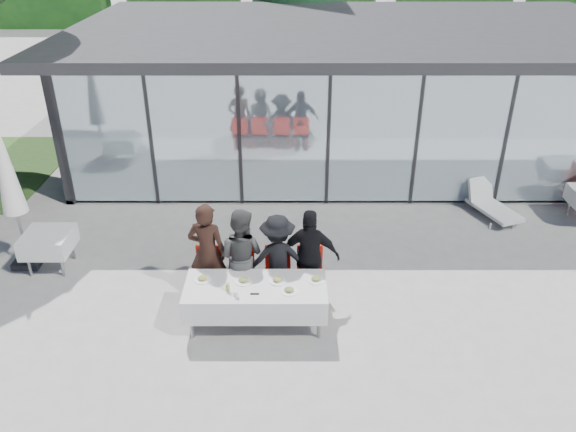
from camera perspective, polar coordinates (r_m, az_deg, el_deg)
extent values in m
plane|color=#9E9A95|center=(9.63, -0.89, -9.69)|extent=(90.00, 90.00, 0.00)
cube|color=gray|center=(16.77, 6.40, 7.51)|extent=(14.00, 8.00, 0.10)
cube|color=black|center=(20.06, 5.50, 15.60)|extent=(14.00, 0.20, 3.20)
cube|color=black|center=(16.96, -17.72, 12.11)|extent=(0.20, 8.00, 3.20)
cube|color=silver|center=(12.55, 8.57, 7.73)|extent=(13.60, 0.06, 3.10)
cube|color=#2D2D30|center=(15.54, 7.22, 18.33)|extent=(14.80, 8.80, 0.24)
cube|color=#262628|center=(13.36, -21.92, 7.26)|extent=(0.08, 0.10, 3.10)
cube|color=#262628|center=(12.77, -13.73, 7.60)|extent=(0.08, 0.10, 3.10)
cube|color=#262628|center=(12.45, -4.93, 7.79)|extent=(0.08, 0.10, 3.10)
cube|color=#262628|center=(12.44, 4.10, 7.80)|extent=(0.08, 0.10, 3.10)
cube|color=#262628|center=(12.73, 12.94, 7.62)|extent=(0.08, 0.10, 3.10)
cube|color=#262628|center=(13.29, 21.20, 7.30)|extent=(0.08, 0.10, 3.10)
cube|color=red|center=(15.14, -2.47, 6.97)|extent=(0.45, 0.45, 0.90)
cube|color=red|center=(15.62, 3.16, 7.63)|extent=(0.45, 0.45, 0.90)
cube|color=red|center=(15.49, 12.59, 6.81)|extent=(0.45, 0.45, 0.90)
cube|color=red|center=(16.66, 18.90, 7.47)|extent=(0.45, 0.45, 0.90)
cube|color=silver|center=(9.08, -3.29, -8.16)|extent=(2.26, 0.96, 0.42)
cylinder|color=gray|center=(9.03, -9.83, -10.31)|extent=(0.06, 0.06, 0.71)
cylinder|color=gray|center=(8.91, 3.17, -10.45)|extent=(0.06, 0.06, 0.71)
cylinder|color=gray|center=(9.58, -9.19, -7.72)|extent=(0.06, 0.06, 0.71)
cylinder|color=gray|center=(9.47, 2.96, -7.81)|extent=(0.06, 0.06, 0.71)
imported|color=black|center=(9.55, -8.17, -3.70)|extent=(0.78, 0.78, 1.83)
cube|color=red|center=(9.75, -8.04, -6.22)|extent=(0.44, 0.44, 0.05)
cube|color=red|center=(9.78, -7.99, -4.35)|extent=(0.44, 0.04, 0.55)
cylinder|color=red|center=(9.76, -9.13, -7.94)|extent=(0.04, 0.04, 0.43)
cylinder|color=red|center=(9.71, -7.02, -7.98)|extent=(0.04, 0.04, 0.43)
cylinder|color=red|center=(10.05, -8.85, -6.73)|extent=(0.04, 0.04, 0.43)
cylinder|color=red|center=(10.00, -6.79, -6.77)|extent=(0.04, 0.04, 0.43)
imported|color=#464646|center=(9.52, -4.83, -4.00)|extent=(1.07, 1.07, 1.72)
cube|color=red|center=(9.69, -4.76, -6.26)|extent=(0.44, 0.44, 0.05)
cube|color=red|center=(9.72, -4.73, -4.38)|extent=(0.44, 0.04, 0.55)
cylinder|color=red|center=(9.69, -5.85, -8.00)|extent=(0.04, 0.04, 0.43)
cylinder|color=red|center=(9.66, -3.71, -8.02)|extent=(0.04, 0.04, 0.43)
cylinder|color=red|center=(9.98, -5.67, -6.78)|extent=(0.04, 0.04, 0.43)
cylinder|color=red|center=(9.95, -3.59, -6.80)|extent=(0.04, 0.04, 0.43)
imported|color=black|center=(9.52, -1.06, -4.33)|extent=(1.13, 1.13, 1.60)
cube|color=red|center=(9.65, -1.05, -6.28)|extent=(0.44, 0.44, 0.05)
cube|color=red|center=(9.68, -1.04, -4.39)|extent=(0.44, 0.04, 0.55)
cylinder|color=red|center=(9.65, -2.13, -8.03)|extent=(0.04, 0.04, 0.43)
cylinder|color=red|center=(9.64, 0.03, -8.04)|extent=(0.04, 0.04, 0.43)
cylinder|color=red|center=(9.94, -2.06, -6.81)|extent=(0.04, 0.04, 0.43)
cylinder|color=red|center=(9.94, 0.03, -6.81)|extent=(0.04, 0.04, 0.43)
imported|color=black|center=(9.50, 2.27, -4.06)|extent=(1.12, 1.12, 1.70)
cube|color=red|center=(9.66, 2.24, -6.28)|extent=(0.44, 0.44, 0.05)
cube|color=red|center=(9.69, 2.22, -4.39)|extent=(0.44, 0.04, 0.55)
cylinder|color=red|center=(9.64, 1.17, -8.04)|extent=(0.04, 0.04, 0.43)
cylinder|color=red|center=(9.66, 3.32, -8.03)|extent=(0.04, 0.04, 0.43)
cylinder|color=red|center=(9.94, 1.13, -6.81)|extent=(0.04, 0.04, 0.43)
cylinder|color=red|center=(9.95, 3.22, -6.80)|extent=(0.04, 0.04, 0.43)
cylinder|color=white|center=(9.17, -8.67, -6.40)|extent=(0.28, 0.28, 0.01)
ellipsoid|color=#B19047|center=(9.15, -8.68, -6.23)|extent=(0.15, 0.15, 0.05)
cylinder|color=white|center=(9.05, -4.55, -6.64)|extent=(0.28, 0.28, 0.01)
ellipsoid|color=#3F6526|center=(9.03, -4.55, -6.47)|extent=(0.15, 0.15, 0.05)
cylinder|color=white|center=(9.03, -1.07, -6.61)|extent=(0.28, 0.28, 0.01)
ellipsoid|color=#B19047|center=(9.01, -1.07, -6.44)|extent=(0.15, 0.15, 0.05)
cylinder|color=white|center=(9.06, 2.85, -6.52)|extent=(0.28, 0.28, 0.01)
ellipsoid|color=#3F6526|center=(9.04, 2.86, -6.35)|extent=(0.15, 0.15, 0.05)
cylinder|color=white|center=(8.81, 0.11, -7.64)|extent=(0.28, 0.28, 0.01)
ellipsoid|color=#3F6526|center=(8.79, 0.11, -7.46)|extent=(0.15, 0.15, 0.05)
cylinder|color=#78A544|center=(8.84, -6.15, -7.22)|extent=(0.06, 0.06, 0.13)
cylinder|color=silver|center=(8.70, -5.28, -7.92)|extent=(0.07, 0.07, 0.10)
cube|color=black|center=(8.76, -3.40, -7.90)|extent=(0.14, 0.03, 0.01)
cube|color=silver|center=(11.37, -23.19, -2.42)|extent=(0.86, 0.86, 0.36)
cylinder|color=gray|center=(11.35, -24.92, -4.03)|extent=(0.05, 0.05, 0.72)
cylinder|color=gray|center=(11.11, -22.11, -4.12)|extent=(0.05, 0.05, 0.72)
cylinder|color=gray|center=(11.82, -23.84, -2.50)|extent=(0.05, 0.05, 0.72)
cylinder|color=gray|center=(11.59, -21.12, -2.55)|extent=(0.05, 0.05, 0.72)
cylinder|color=gray|center=(13.90, 26.76, 1.42)|extent=(0.05, 0.05, 0.72)
cylinder|color=red|center=(14.40, 27.25, 1.54)|extent=(0.04, 0.04, 0.43)
cube|color=red|center=(14.10, 21.02, 3.39)|extent=(0.45, 0.45, 0.05)
cube|color=red|center=(13.83, 21.48, 3.98)|extent=(0.44, 0.05, 0.55)
cylinder|color=red|center=(13.97, 20.40, 2.22)|extent=(0.04, 0.04, 0.43)
cylinder|color=red|center=(14.10, 21.77, 2.20)|extent=(0.04, 0.04, 0.43)
cylinder|color=red|center=(14.28, 19.95, 2.86)|extent=(0.04, 0.04, 0.43)
cylinder|color=red|center=(14.41, 21.30, 2.83)|extent=(0.04, 0.04, 0.43)
cube|color=black|center=(11.90, -24.80, -4.20)|extent=(0.50, 0.50, 0.12)
cylinder|color=gray|center=(11.32, -26.09, 1.35)|extent=(0.06, 0.06, 2.70)
cone|color=white|center=(11.05, -26.87, 4.68)|extent=(0.44, 0.44, 1.86)
cube|color=silver|center=(13.22, 20.24, 0.60)|extent=(1.03, 1.43, 0.08)
cube|color=silver|center=(13.48, 18.96, 2.63)|extent=(0.65, 0.46, 0.54)
cylinder|color=silver|center=(12.73, 19.86, -0.98)|extent=(0.04, 0.04, 0.14)
cylinder|color=silver|center=(12.91, 21.94, -0.97)|extent=(0.04, 0.04, 0.14)
cylinder|color=silver|center=(13.65, 18.47, 1.26)|extent=(0.04, 0.04, 0.14)
cylinder|color=silver|center=(13.82, 20.44, 1.25)|extent=(0.04, 0.04, 0.14)
cylinder|color=#382316|center=(21.19, 0.99, 14.72)|extent=(0.44, 0.44, 2.00)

